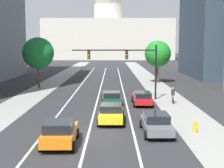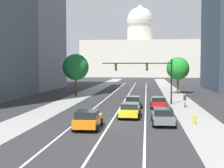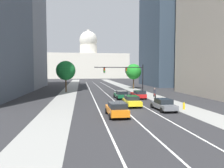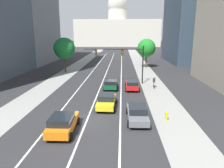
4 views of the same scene
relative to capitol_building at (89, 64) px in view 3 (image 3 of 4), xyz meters
name	(u,v)px [view 3 (image 3 of 4)]	position (x,y,z in m)	size (l,w,h in m)	color
ground_plane	(99,87)	(0.00, -88.31, -10.40)	(400.00, 400.00, 0.00)	#2B2B2D
sidewalk_left	(71,89)	(-8.28, -93.31, -10.40)	(3.84, 130.00, 0.01)	gray
sidewalk_right	(129,88)	(8.28, -93.31, -10.40)	(3.84, 130.00, 0.01)	gray
lane_stripe_left	(91,92)	(-3.18, -103.31, -10.39)	(0.16, 90.00, 0.01)	white
lane_stripe_center	(104,92)	(0.00, -103.31, -10.39)	(0.16, 90.00, 0.01)	white
lane_stripe_right	(117,92)	(3.18, -103.31, -10.39)	(0.16, 90.00, 0.01)	white
office_tower_far_left	(14,24)	(-24.32, -87.45, 8.02)	(15.14, 21.75, 36.77)	gray
office_tower_far_right	(178,34)	(27.69, -83.45, 7.18)	(22.08, 22.10, 35.09)	#334251
capitol_building	(89,64)	(0.00, 0.00, 0.00)	(54.79, 25.35, 34.52)	beige
car_green	(121,94)	(1.60, -116.01, -9.64)	(2.14, 4.36, 1.46)	#14512D
car_red	(139,94)	(4.77, -116.14, -9.63)	(1.98, 4.71, 1.45)	red
car_gray	(163,104)	(4.77, -127.51, -9.65)	(2.06, 4.79, 1.45)	slate
car_yellow	(132,101)	(1.59, -124.00, -9.64)	(2.15, 4.58, 1.46)	yellow
car_orange	(117,109)	(-1.59, -130.26, -9.60)	(2.16, 4.43, 1.56)	orange
traffic_signal_mast	(127,73)	(3.46, -112.32, -5.91)	(9.64, 0.39, 6.21)	black
fire_hydrant	(184,106)	(7.57, -127.42, -9.94)	(0.26, 0.35, 0.91)	yellow
cyclist	(155,93)	(8.18, -115.00, -9.55)	(0.39, 1.70, 1.72)	black
street_tree_near_left	(66,71)	(-8.91, -102.21, -5.36)	(4.51, 4.51, 7.31)	#51381E
street_tree_mid_right	(134,72)	(9.16, -95.20, -5.64)	(4.30, 4.30, 6.93)	#51381E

